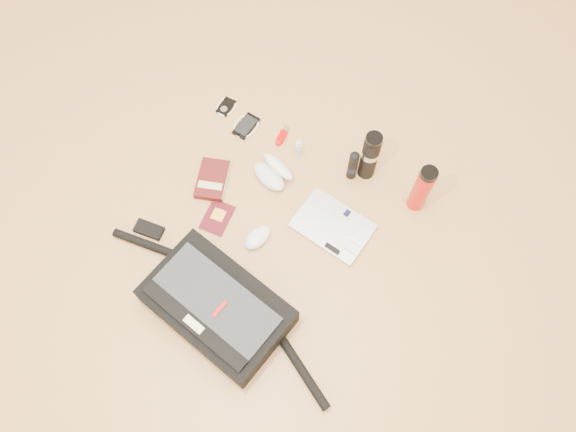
{
  "coord_description": "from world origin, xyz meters",
  "views": [
    {
      "loc": [
        0.39,
        -0.67,
        1.98
      ],
      "look_at": [
        0.04,
        0.1,
        0.06
      ],
      "focal_mm": 35.0,
      "sensor_mm": 36.0,
      "label": 1
    }
  ],
  "objects_px": {
    "book": "(213,180)",
    "thermos_red": "(422,189)",
    "laptop": "(333,226)",
    "messenger_bag": "(216,306)",
    "thermos_black": "(370,156)"
  },
  "relations": [
    {
      "from": "thermos_black",
      "to": "thermos_red",
      "type": "distance_m",
      "value": 0.23
    },
    {
      "from": "thermos_red",
      "to": "messenger_bag",
      "type": "bearing_deg",
      "value": -125.97
    },
    {
      "from": "laptop",
      "to": "thermos_black",
      "type": "height_order",
      "value": "thermos_black"
    },
    {
      "from": "thermos_red",
      "to": "thermos_black",
      "type": "bearing_deg",
      "value": 167.42
    },
    {
      "from": "messenger_bag",
      "to": "thermos_black",
      "type": "height_order",
      "value": "thermos_black"
    },
    {
      "from": "messenger_bag",
      "to": "thermos_red",
      "type": "bearing_deg",
      "value": 68.68
    },
    {
      "from": "book",
      "to": "thermos_red",
      "type": "distance_m",
      "value": 0.8
    },
    {
      "from": "laptop",
      "to": "thermos_red",
      "type": "xyz_separation_m",
      "value": [
        0.25,
        0.23,
        0.12
      ]
    },
    {
      "from": "laptop",
      "to": "messenger_bag",
      "type": "bearing_deg",
      "value": -107.08
    },
    {
      "from": "messenger_bag",
      "to": "thermos_black",
      "type": "relative_size",
      "value": 3.8
    },
    {
      "from": "laptop",
      "to": "book",
      "type": "height_order",
      "value": "book"
    },
    {
      "from": "book",
      "to": "thermos_black",
      "type": "xyz_separation_m",
      "value": [
        0.54,
        0.29,
        0.12
      ]
    },
    {
      "from": "messenger_bag",
      "to": "laptop",
      "type": "relative_size",
      "value": 3.13
    },
    {
      "from": "book",
      "to": "thermos_black",
      "type": "relative_size",
      "value": 0.76
    },
    {
      "from": "messenger_bag",
      "to": "thermos_red",
      "type": "xyz_separation_m",
      "value": [
        0.5,
        0.69,
        0.06
      ]
    }
  ]
}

